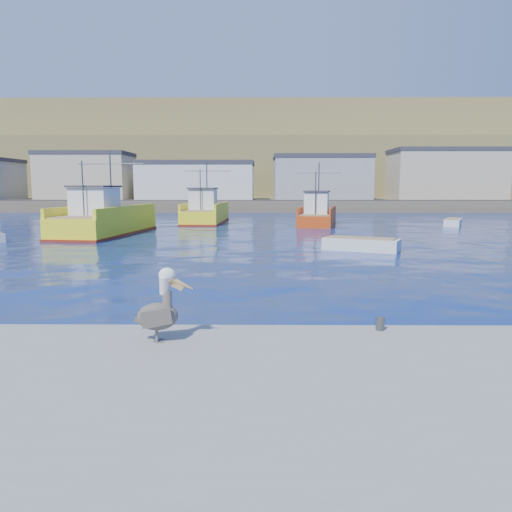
# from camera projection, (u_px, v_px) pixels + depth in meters

# --- Properties ---
(ground) EXTENTS (260.00, 260.00, 0.00)m
(ground) POSITION_uv_depth(u_px,v_px,m) (252.00, 313.00, 14.91)
(ground) COLOR navy
(ground) RESTS_ON ground
(dock) EXTENTS (70.00, 12.00, 0.50)m
(dock) POSITION_uv_depth(u_px,v_px,m) (239.00, 484.00, 5.96)
(dock) COLOR gray
(dock) RESTS_ON ground
(dock_bollards) EXTENTS (36.20, 0.20, 0.30)m
(dock_bollards) POSITION_uv_depth(u_px,v_px,m) (275.00, 323.00, 11.45)
(dock_bollards) COLOR #4C4C4C
(dock_bollards) RESTS_ON dock
(far_shore) EXTENTS (200.00, 81.00, 24.00)m
(far_shore) POSITION_uv_depth(u_px,v_px,m) (260.00, 165.00, 121.80)
(far_shore) COLOR brown
(far_shore) RESTS_ON ground
(trawler_yellow_a) EXTENTS (5.70, 12.59, 6.63)m
(trawler_yellow_a) POSITION_uv_depth(u_px,v_px,m) (104.00, 221.00, 39.11)
(trawler_yellow_a) COLOR #FFF41D
(trawler_yellow_a) RESTS_ON ground
(trawler_yellow_b) EXTENTS (5.03, 10.78, 6.43)m
(trawler_yellow_b) POSITION_uv_depth(u_px,v_px,m) (205.00, 213.00, 51.67)
(trawler_yellow_b) COLOR #FFF41D
(trawler_yellow_b) RESTS_ON ground
(boat_orange) EXTENTS (4.70, 8.73, 6.08)m
(boat_orange) POSITION_uv_depth(u_px,v_px,m) (317.00, 215.00, 48.45)
(boat_orange) COLOR #C43D0F
(boat_orange) RESTS_ON ground
(skiff_mid) EXTENTS (4.61, 3.26, 0.95)m
(skiff_mid) POSITION_uv_depth(u_px,v_px,m) (361.00, 245.00, 29.43)
(skiff_mid) COLOR silver
(skiff_mid) RESTS_ON ground
(skiff_far) EXTENTS (2.88, 4.12, 0.85)m
(skiff_far) POSITION_uv_depth(u_px,v_px,m) (453.00, 223.00, 47.83)
(skiff_far) COLOR silver
(skiff_far) RESTS_ON ground
(pelican) EXTENTS (1.28, 0.67, 1.58)m
(pelican) POSITION_uv_depth(u_px,v_px,m) (160.00, 310.00, 10.55)
(pelican) COLOR #595451
(pelican) RESTS_ON dock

